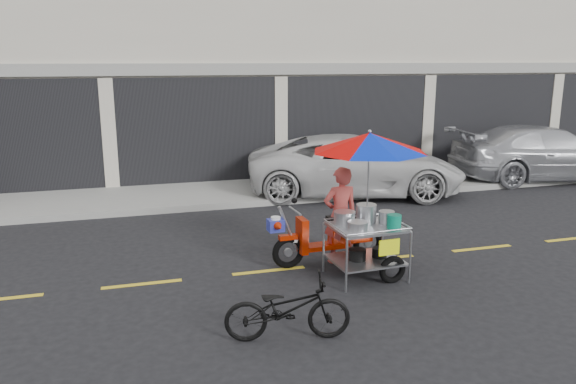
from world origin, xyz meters
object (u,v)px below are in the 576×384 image
object	(u,v)px
silver_pickup	(544,153)
near_bicycle	(287,309)
food_vendor_rig	(357,183)
white_pickup	(355,165)

from	to	relation	value
silver_pickup	near_bicycle	xyz separation A→B (m)	(-9.57, -6.98, -0.36)
silver_pickup	food_vendor_rig	world-z (taller)	food_vendor_rig
silver_pickup	food_vendor_rig	size ratio (longest dim) A/B	2.23
food_vendor_rig	silver_pickup	bearing A→B (deg)	29.81
silver_pickup	food_vendor_rig	bearing A→B (deg)	129.24
white_pickup	near_bicycle	size ratio (longest dim) A/B	3.51
near_bicycle	food_vendor_rig	bearing A→B (deg)	-30.56
near_bicycle	food_vendor_rig	size ratio (longest dim) A/B	0.65
near_bicycle	white_pickup	bearing A→B (deg)	-17.93
white_pickup	near_bicycle	world-z (taller)	white_pickup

